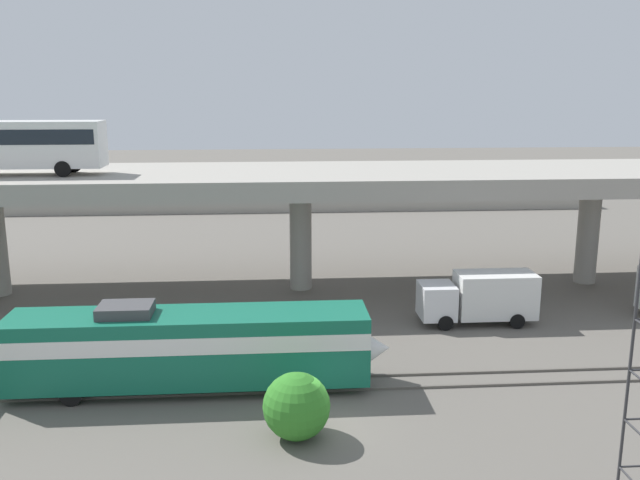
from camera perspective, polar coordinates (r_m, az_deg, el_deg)
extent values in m
plane|color=#605B54|center=(29.25, 0.30, -15.27)|extent=(260.00, 260.00, 0.00)
cube|color=#59544C|center=(32.13, -0.17, -12.46)|extent=(110.00, 0.12, 0.12)
cube|color=#59544C|center=(33.47, -0.35, -11.39)|extent=(110.00, 0.12, 0.12)
cube|color=#14664C|center=(32.17, -10.81, -8.75)|extent=(16.29, 3.00, 3.20)
cube|color=white|center=(31.97, -10.86, -7.79)|extent=(16.29, 3.04, 0.77)
cone|color=white|center=(32.36, 3.87, -9.02)|extent=(2.22, 2.85, 2.85)
cube|color=black|center=(31.75, 0.90, -7.09)|extent=(2.22, 2.70, 1.02)
cube|color=#3F3F42|center=(32.00, -15.92, -5.62)|extent=(2.40, 1.80, 0.50)
cylinder|color=black|center=(33.83, -1.70, -10.36)|extent=(0.96, 0.18, 0.96)
cylinder|color=black|center=(31.36, -1.47, -12.28)|extent=(0.96, 0.18, 0.96)
cylinder|color=black|center=(34.94, -18.91, -10.29)|extent=(0.96, 0.18, 0.96)
cylinder|color=black|center=(32.56, -20.10, -12.11)|extent=(0.96, 0.18, 0.96)
cube|color=#9E998E|center=(46.22, -1.65, 5.03)|extent=(96.00, 11.43, 1.28)
cylinder|color=#9E998E|center=(46.94, -1.62, 0.05)|extent=(1.50, 1.50, 6.94)
cylinder|color=#9E998E|center=(51.99, 21.45, 0.41)|extent=(1.50, 1.50, 6.94)
cube|color=silver|center=(47.74, -24.72, 7.26)|extent=(12.00, 2.55, 2.90)
cube|color=black|center=(47.71, -24.77, 7.89)|extent=(11.52, 2.59, 0.93)
cylinder|color=black|center=(45.56, -20.67, 5.56)|extent=(1.00, 0.26, 1.00)
cylinder|color=black|center=(47.87, -19.87, 5.93)|extent=(1.00, 0.26, 1.00)
cube|color=silver|center=(40.83, 9.70, -5.01)|extent=(2.00, 2.30, 2.00)
cube|color=silver|center=(41.71, 14.40, -4.42)|extent=(4.60, 2.30, 2.60)
cylinder|color=black|center=(40.22, 10.43, -6.82)|extent=(0.88, 0.28, 0.88)
cylinder|color=black|center=(42.22, 9.69, -5.84)|extent=(0.88, 0.28, 0.88)
cylinder|color=black|center=(41.46, 16.11, -6.52)|extent=(0.88, 0.28, 0.88)
cylinder|color=black|center=(43.40, 15.12, -5.59)|extent=(0.88, 0.28, 0.88)
cylinder|color=#2D2D30|center=(23.82, 24.42, -9.87)|extent=(0.10, 0.10, 10.06)
cube|color=#9E998E|center=(81.84, -2.75, 3.43)|extent=(71.72, 11.38, 1.25)
cube|color=silver|center=(82.01, -3.47, 4.35)|extent=(4.01, 1.86, 0.70)
cube|color=#1E232B|center=(81.93, -3.62, 4.76)|extent=(1.76, 1.64, 0.48)
cylinder|color=black|center=(82.96, -2.62, 4.21)|extent=(0.64, 0.20, 0.64)
cylinder|color=black|center=(81.22, -2.58, 4.03)|extent=(0.64, 0.20, 0.64)
cylinder|color=black|center=(82.93, -4.34, 4.19)|extent=(0.64, 0.20, 0.64)
cylinder|color=black|center=(81.18, -4.34, 4.01)|extent=(0.64, 0.20, 0.64)
cube|color=#0C4C26|center=(82.39, -9.49, 4.24)|extent=(4.51, 1.78, 0.70)
cube|color=#1E232B|center=(82.29, -9.34, 4.65)|extent=(1.98, 1.56, 0.48)
cylinder|color=black|center=(81.75, -10.51, 3.89)|extent=(0.64, 0.20, 0.64)
cylinder|color=black|center=(83.41, -10.39, 4.07)|extent=(0.64, 0.20, 0.64)
cylinder|color=black|center=(81.50, -8.55, 3.94)|extent=(0.64, 0.20, 0.64)
cylinder|color=black|center=(83.16, -8.47, 4.11)|extent=(0.64, 0.20, 0.64)
cube|color=black|center=(83.52, 1.81, 4.52)|extent=(4.44, 1.77, 0.70)
cube|color=#1E232B|center=(83.42, 1.66, 4.92)|extent=(1.95, 1.56, 0.48)
cylinder|color=black|center=(84.56, 2.68, 4.37)|extent=(0.64, 0.20, 0.64)
cylinder|color=black|center=(82.90, 2.82, 4.21)|extent=(0.64, 0.20, 0.64)
cylinder|color=black|center=(84.27, 0.82, 4.36)|extent=(0.64, 0.20, 0.64)
cylinder|color=black|center=(82.61, 0.92, 4.19)|extent=(0.64, 0.20, 0.64)
cube|color=black|center=(87.96, 15.61, 4.47)|extent=(4.17, 1.71, 0.70)
cube|color=#1E232B|center=(87.82, 15.51, 4.86)|extent=(1.83, 1.51, 0.48)
cylinder|color=black|center=(89.21, 16.21, 4.32)|extent=(0.64, 0.20, 0.64)
cylinder|color=black|center=(87.70, 16.57, 4.16)|extent=(0.64, 0.20, 0.64)
cylinder|color=black|center=(88.34, 14.63, 4.33)|extent=(0.64, 0.20, 0.64)
cylinder|color=black|center=(86.82, 14.98, 4.18)|extent=(0.64, 0.20, 0.64)
cube|color=#0C4C26|center=(80.30, -9.63, 4.02)|extent=(4.43, 1.80, 0.70)
cube|color=#1E232B|center=(80.19, -9.49, 4.44)|extent=(1.95, 1.58, 0.48)
cylinder|color=black|center=(79.65, -10.66, 3.66)|extent=(0.64, 0.20, 0.64)
cylinder|color=black|center=(81.33, -10.54, 3.85)|extent=(0.64, 0.20, 0.64)
cylinder|color=black|center=(79.39, -8.69, 3.70)|extent=(0.64, 0.20, 0.64)
cylinder|color=black|center=(81.08, -8.60, 3.89)|extent=(0.64, 0.20, 0.64)
cube|color=navy|center=(83.91, -19.53, 3.84)|extent=(4.66, 1.72, 0.70)
cube|color=#1E232B|center=(83.77, -19.40, 4.24)|extent=(2.05, 1.51, 0.48)
cylinder|color=black|center=(83.57, -20.61, 3.48)|extent=(0.64, 0.20, 0.64)
cylinder|color=black|center=(85.13, -20.31, 3.66)|extent=(0.64, 0.20, 0.64)
cylinder|color=black|center=(82.81, -18.69, 3.55)|extent=(0.64, 0.20, 0.64)
cylinder|color=black|center=(84.37, -18.42, 3.72)|extent=(0.64, 0.20, 0.64)
cube|color=#515459|center=(87.28, -21.78, 3.98)|extent=(4.56, 1.87, 0.70)
cube|color=#1E232B|center=(87.27, -21.96, 4.35)|extent=(2.01, 1.65, 0.48)
cylinder|color=black|center=(87.75, -20.71, 3.87)|extent=(0.64, 0.20, 0.64)
cylinder|color=black|center=(86.07, -21.04, 3.69)|extent=(0.64, 0.20, 0.64)
cylinder|color=black|center=(88.60, -22.47, 3.81)|extent=(0.64, 0.20, 0.64)
cylinder|color=black|center=(86.93, -22.83, 3.62)|extent=(0.64, 0.20, 0.64)
cube|color=#B7B7BC|center=(80.16, 2.88, 4.17)|extent=(4.49, 1.73, 0.70)
cube|color=#1E232B|center=(80.05, 2.73, 4.59)|extent=(1.98, 1.52, 0.48)
cylinder|color=black|center=(81.20, 3.79, 4.02)|extent=(0.64, 0.20, 0.64)
cylinder|color=black|center=(79.59, 3.95, 3.84)|extent=(0.64, 0.20, 0.64)
cylinder|color=black|center=(80.86, 1.83, 4.00)|extent=(0.64, 0.20, 0.64)
cylinder|color=black|center=(79.25, 1.95, 3.82)|extent=(0.64, 0.20, 0.64)
cube|color=#2D5170|center=(104.68, -3.09, 5.10)|extent=(140.00, 36.00, 0.01)
sphere|color=#317E26|center=(27.83, -1.97, -13.69)|extent=(2.70, 2.70, 2.70)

